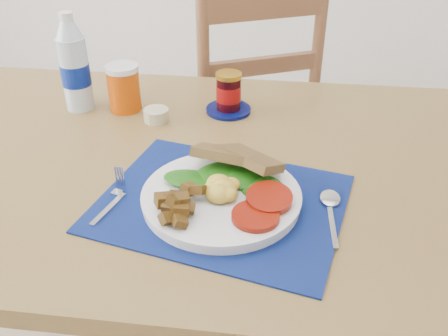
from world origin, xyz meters
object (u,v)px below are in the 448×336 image
object	(u,v)px
juice_glass	(124,89)
water_bottle	(75,68)
breakfast_plate	(218,194)
chair_far	(248,95)
jam_on_saucer	(229,95)

from	to	relation	value
juice_glass	water_bottle	bearing A→B (deg)	-177.18
breakfast_plate	juice_glass	xyz separation A→B (m)	(-0.29, 0.37, 0.03)
chair_far	jam_on_saucer	bearing A→B (deg)	63.27
chair_far	juice_glass	bearing A→B (deg)	34.69
water_bottle	juice_glass	bearing A→B (deg)	2.82
breakfast_plate	water_bottle	size ratio (longest dim) A/B	1.20
breakfast_plate	juice_glass	bearing A→B (deg)	148.99
water_bottle	juice_glass	size ratio (longest dim) A/B	2.21
jam_on_saucer	breakfast_plate	bearing A→B (deg)	-86.15
juice_glass	jam_on_saucer	xyz separation A→B (m)	(0.26, 0.02, -0.01)
chair_far	breakfast_plate	world-z (taller)	chair_far
juice_glass	chair_far	bearing A→B (deg)	59.51
juice_glass	jam_on_saucer	distance (m)	0.26
chair_far	jam_on_saucer	distance (m)	0.49
juice_glass	jam_on_saucer	size ratio (longest dim) A/B	0.97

